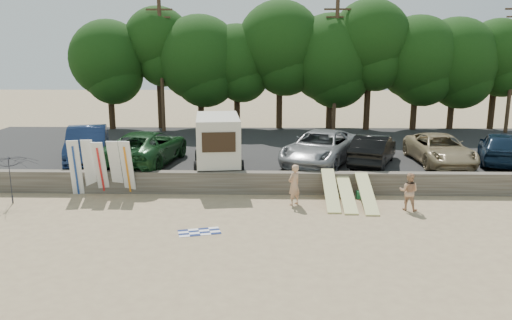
{
  "coord_description": "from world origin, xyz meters",
  "views": [
    {
      "loc": [
        -2.68,
        -18.83,
        6.47
      ],
      "look_at": [
        -3.17,
        3.0,
        1.55
      ],
      "focal_mm": 35.0,
      "sensor_mm": 36.0,
      "label": 1
    }
  ],
  "objects_px": {
    "car_5": "(501,148)",
    "cooler": "(361,195)",
    "car_2": "(321,148)",
    "beachgoer_b": "(409,191)",
    "box_trailer": "(218,139)",
    "beachgoer_a": "(294,185)",
    "beach_umbrella": "(11,180)",
    "car_3": "(373,150)",
    "car_4": "(440,149)",
    "car_0": "(87,144)",
    "car_1": "(147,147)"
  },
  "relations": [
    {
      "from": "beachgoer_a",
      "to": "car_0",
      "type": "bearing_deg",
      "value": -69.74
    },
    {
      "from": "beach_umbrella",
      "to": "beachgoer_a",
      "type": "bearing_deg",
      "value": 0.51
    },
    {
      "from": "box_trailer",
      "to": "car_1",
      "type": "relative_size",
      "value": 0.69
    },
    {
      "from": "car_0",
      "to": "car_3",
      "type": "xyz_separation_m",
      "value": [
        14.61,
        -0.44,
        -0.13
      ]
    },
    {
      "from": "box_trailer",
      "to": "car_5",
      "type": "xyz_separation_m",
      "value": [
        14.25,
        1.25,
        -0.61
      ]
    },
    {
      "from": "car_5",
      "to": "beachgoer_b",
      "type": "relative_size",
      "value": 3.11
    },
    {
      "from": "car_0",
      "to": "beachgoer_a",
      "type": "distance_m",
      "value": 11.55
    },
    {
      "from": "car_5",
      "to": "beach_umbrella",
      "type": "distance_m",
      "value": 23.18
    },
    {
      "from": "car_0",
      "to": "beach_umbrella",
      "type": "relative_size",
      "value": 2.36
    },
    {
      "from": "car_3",
      "to": "beachgoer_a",
      "type": "xyz_separation_m",
      "value": [
        -4.18,
        -4.47,
        -0.6
      ]
    },
    {
      "from": "car_4",
      "to": "cooler",
      "type": "relative_size",
      "value": 13.95
    },
    {
      "from": "car_2",
      "to": "beachgoer_a",
      "type": "xyz_separation_m",
      "value": [
        -1.57,
        -4.69,
        -0.66
      ]
    },
    {
      "from": "car_0",
      "to": "car_4",
      "type": "distance_m",
      "value": 18.07
    },
    {
      "from": "car_3",
      "to": "car_4",
      "type": "bearing_deg",
      "value": -151.89
    },
    {
      "from": "car_0",
      "to": "car_5",
      "type": "distance_m",
      "value": 21.14
    },
    {
      "from": "car_3",
      "to": "car_5",
      "type": "bearing_deg",
      "value": -154.71
    },
    {
      "from": "car_2",
      "to": "beachgoer_b",
      "type": "xyz_separation_m",
      "value": [
        3.05,
        -5.27,
        -0.76
      ]
    },
    {
      "from": "car_5",
      "to": "beachgoer_a",
      "type": "bearing_deg",
      "value": 44.64
    },
    {
      "from": "beachgoer_a",
      "to": "car_2",
      "type": "bearing_deg",
      "value": -153.08
    },
    {
      "from": "car_2",
      "to": "cooler",
      "type": "xyz_separation_m",
      "value": [
        1.43,
        -3.69,
        -1.37
      ]
    },
    {
      "from": "car_5",
      "to": "beach_umbrella",
      "type": "height_order",
      "value": "car_5"
    },
    {
      "from": "car_3",
      "to": "cooler",
      "type": "distance_m",
      "value": 3.9
    },
    {
      "from": "beachgoer_b",
      "to": "car_0",
      "type": "bearing_deg",
      "value": 2.75
    },
    {
      "from": "beachgoer_a",
      "to": "beachgoer_b",
      "type": "relative_size",
      "value": 1.12
    },
    {
      "from": "car_3",
      "to": "car_5",
      "type": "relative_size",
      "value": 0.97
    },
    {
      "from": "car_4",
      "to": "car_5",
      "type": "distance_m",
      "value": 3.07
    },
    {
      "from": "beachgoer_a",
      "to": "beach_umbrella",
      "type": "height_order",
      "value": "beach_umbrella"
    },
    {
      "from": "beach_umbrella",
      "to": "car_0",
      "type": "bearing_deg",
      "value": 73.54
    },
    {
      "from": "car_3",
      "to": "car_5",
      "type": "distance_m",
      "value": 6.55
    },
    {
      "from": "box_trailer",
      "to": "beachgoer_a",
      "type": "distance_m",
      "value": 5.25
    },
    {
      "from": "car_4",
      "to": "beachgoer_a",
      "type": "xyz_separation_m",
      "value": [
        -7.64,
        -4.88,
        -0.57
      ]
    },
    {
      "from": "car_0",
      "to": "beachgoer_a",
      "type": "xyz_separation_m",
      "value": [
        10.43,
        -4.91,
        -0.73
      ]
    },
    {
      "from": "car_1",
      "to": "car_3",
      "type": "relative_size",
      "value": 1.3
    },
    {
      "from": "box_trailer",
      "to": "car_1",
      "type": "xyz_separation_m",
      "value": [
        -3.71,
        0.81,
        -0.59
      ]
    },
    {
      "from": "box_trailer",
      "to": "cooler",
      "type": "distance_m",
      "value": 7.33
    },
    {
      "from": "box_trailer",
      "to": "car_4",
      "type": "bearing_deg",
      "value": -0.65
    },
    {
      "from": "car_5",
      "to": "cooler",
      "type": "distance_m",
      "value": 8.76
    },
    {
      "from": "car_2",
      "to": "car_5",
      "type": "distance_m",
      "value": 9.15
    },
    {
      "from": "beach_umbrella",
      "to": "cooler",
      "type": "bearing_deg",
      "value": 4.25
    },
    {
      "from": "car_0",
      "to": "cooler",
      "type": "bearing_deg",
      "value": -31.75
    },
    {
      "from": "car_2",
      "to": "cooler",
      "type": "distance_m",
      "value": 4.19
    },
    {
      "from": "car_1",
      "to": "cooler",
      "type": "relative_size",
      "value": 16.09
    },
    {
      "from": "car_3",
      "to": "car_4",
      "type": "height_order",
      "value": "car_3"
    },
    {
      "from": "beachgoer_b",
      "to": "cooler",
      "type": "xyz_separation_m",
      "value": [
        -1.62,
        1.57,
        -0.62
      ]
    },
    {
      "from": "box_trailer",
      "to": "car_3",
      "type": "xyz_separation_m",
      "value": [
        7.72,
        0.8,
        -0.66
      ]
    },
    {
      "from": "box_trailer",
      "to": "car_3",
      "type": "relative_size",
      "value": 0.9
    },
    {
      "from": "beachgoer_a",
      "to": "beach_umbrella",
      "type": "relative_size",
      "value": 0.75
    },
    {
      "from": "beachgoer_a",
      "to": "box_trailer",
      "type": "bearing_deg",
      "value": -90.6
    },
    {
      "from": "beachgoer_a",
      "to": "car_1",
      "type": "bearing_deg",
      "value": -76.29
    },
    {
      "from": "box_trailer",
      "to": "car_4",
      "type": "relative_size",
      "value": 0.8
    }
  ]
}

